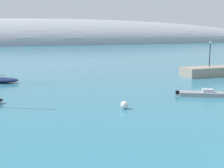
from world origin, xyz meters
The scene contains 5 objects.
breakwater_rocks centered at (23.39, 32.73, 0.83)m, with size 16.51×4.07×1.66m, color gray.
distant_ridge centered at (21.87, 199.67, 0.00)m, with size 357.51×76.46×33.60m, color #999EA8.
motorboat_grey_alongside_breakwater centered at (8.12, 18.56, 0.31)m, with size 5.62×3.95×0.93m.
mooring_buoy_white centered at (-3.32, 16.04, 0.41)m, with size 0.83×0.83×0.83m, color silver.
harbor_lamp_post centered at (20.52, 33.14, 4.46)m, with size 0.36×0.36×4.58m.
Camera 1 is at (-14.87, -12.00, 7.98)m, focal length 47.80 mm.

